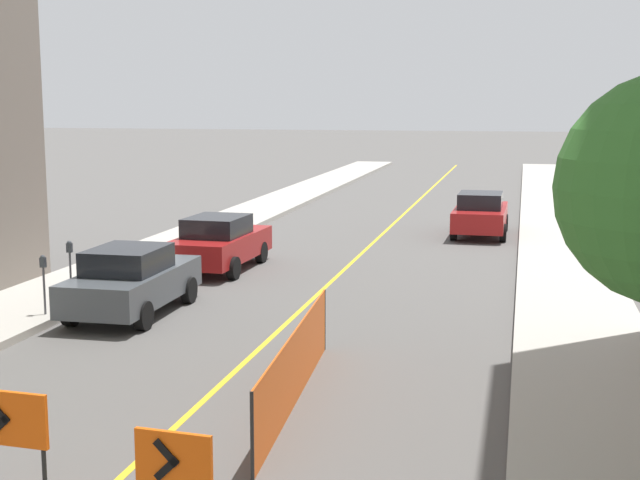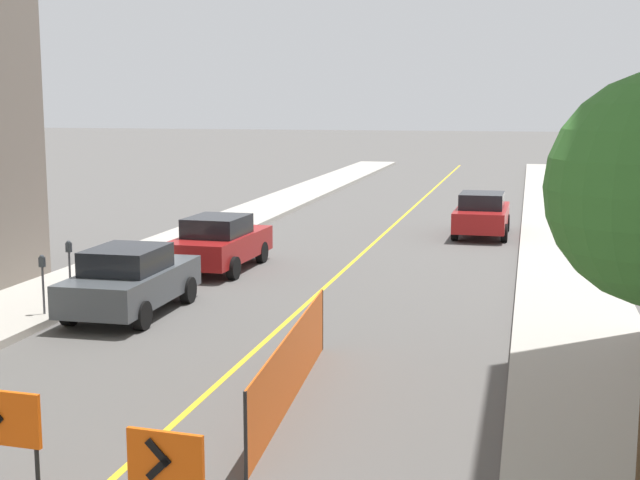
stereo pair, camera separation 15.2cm
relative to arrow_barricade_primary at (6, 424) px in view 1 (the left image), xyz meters
The scene contains 11 objects.
lane_stripe 22.34m from the arrow_barricade_primary, 87.57° to the left, with size 0.12×73.84×0.01m.
sidewalk_left 22.95m from the arrow_barricade_primary, 103.50° to the left, with size 2.73×73.84×0.17m.
sidewalk_right 23.46m from the arrow_barricade_primary, 72.01° to the left, with size 2.73×73.84×0.17m.
arrow_barricade_primary is the anchor object (origin of this frame).
arrow_barricade_secondary 2.26m from the arrow_barricade_primary, ahead, with size 0.94×0.13×1.23m.
safety_mesh_fence 5.10m from the arrow_barricade_primary, 61.24° to the left, with size 0.49×6.27×1.22m.
parked_car_curb_near 9.85m from the arrow_barricade_primary, 106.21° to the left, with size 1.94×4.31×1.59m.
parked_car_curb_mid 15.32m from the arrow_barricade_primary, 99.77° to the left, with size 1.95×4.36×1.59m.
parked_car_curb_far 23.92m from the arrow_barricade_primary, 79.22° to the left, with size 1.94×4.32×1.59m.
parking_meter_near_curb 9.42m from the arrow_barricade_primary, 117.39° to the left, with size 0.12×0.11×1.34m.
parking_meter_far_curb 10.50m from the arrow_barricade_primary, 114.39° to the left, with size 0.12×0.11×1.48m.
Camera 1 is at (5.02, 5.51, 4.90)m, focal length 50.00 mm.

